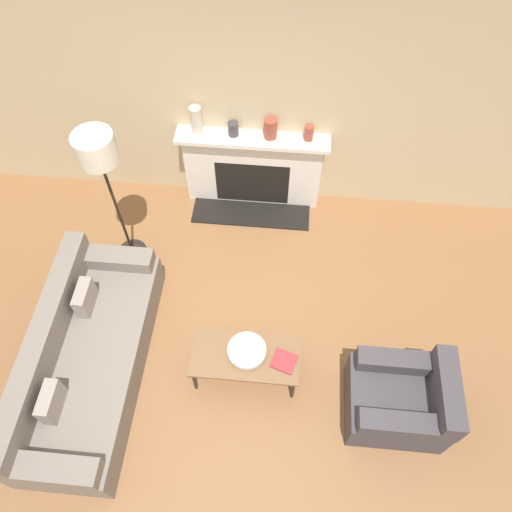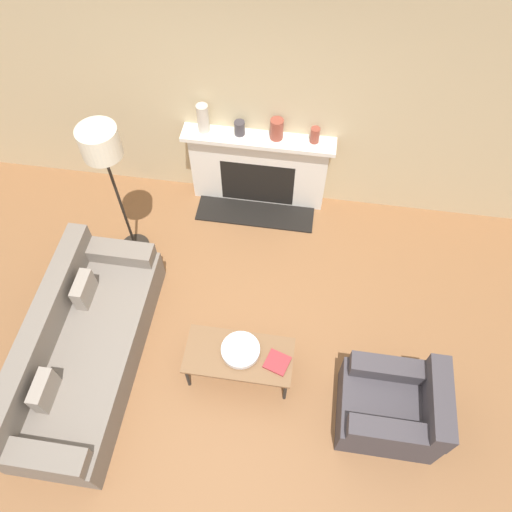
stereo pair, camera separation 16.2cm
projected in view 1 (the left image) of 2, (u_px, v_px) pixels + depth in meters
ground_plane at (223, 372)px, 4.99m from camera, size 18.00×18.00×0.00m
wall_back at (246, 95)px, 5.17m from camera, size 18.00×0.06×2.90m
fireplace at (253, 170)px, 5.88m from camera, size 1.71×0.59×1.01m
couch at (86, 359)px, 4.78m from camera, size 0.91×2.28×0.76m
armchair_near at (402, 400)px, 4.54m from camera, size 0.88×0.75×0.74m
coffee_table at (245, 357)px, 4.68m from camera, size 1.02×0.49×0.41m
bowl at (247, 351)px, 4.64m from camera, size 0.36×0.36×0.07m
book at (284, 361)px, 4.61m from camera, size 0.26×0.26×0.02m
floor_lamp at (100, 160)px, 4.58m from camera, size 0.38×0.38×1.78m
mantel_vase_left at (196, 120)px, 5.35m from camera, size 0.13×0.13×0.33m
mantel_vase_center_left at (233, 129)px, 5.40m from camera, size 0.12×0.12×0.16m
mantel_vase_center_right at (271, 128)px, 5.35m from camera, size 0.14×0.14×0.24m
mantel_vase_right at (309, 133)px, 5.35m from camera, size 0.10×0.10×0.18m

